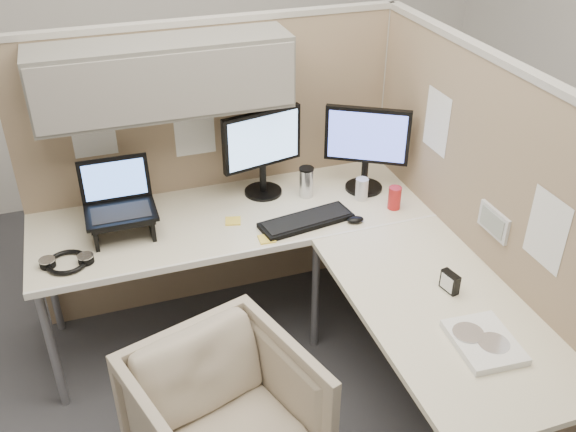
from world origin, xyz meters
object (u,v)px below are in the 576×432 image
object	(u,v)px
desk	(301,258)
office_chair	(225,416)
keyboard	(306,221)
monitor_left	(262,146)

from	to	relation	value
desk	office_chair	size ratio (longest dim) A/B	2.89
desk	keyboard	xyz separation A→B (m)	(0.10, 0.22, 0.05)
office_chair	monitor_left	size ratio (longest dim) A/B	1.49
office_chair	monitor_left	xyz separation A→B (m)	(0.50, 1.08, 0.66)
desk	monitor_left	bearing A→B (deg)	91.19
office_chair	keyboard	world-z (taller)	keyboard
desk	office_chair	xyz separation A→B (m)	(-0.51, -0.51, -0.34)
monitor_left	keyboard	size ratio (longest dim) A/B	0.99
keyboard	office_chair	bearing A→B (deg)	-139.13
monitor_left	keyboard	distance (m)	0.46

